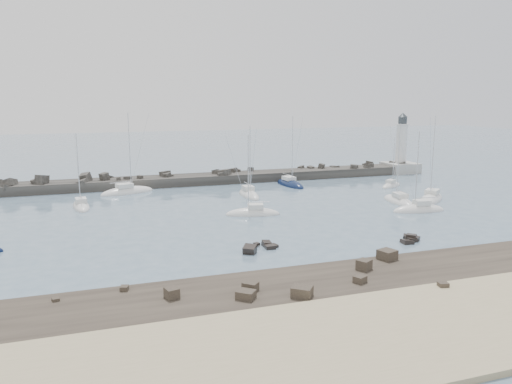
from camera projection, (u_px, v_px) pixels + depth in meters
ground at (268, 229)px, 67.28m from camera, size 400.00×400.00×0.00m
sand_strip at (413, 333)px, 37.50m from camera, size 140.00×14.00×1.00m
rock_shelf at (348, 286)px, 46.82m from camera, size 140.00×12.00×1.80m
rock_cluster_near at (260, 249)px, 57.83m from camera, size 4.94×3.63×1.58m
rock_cluster_far at (410, 241)px, 61.48m from camera, size 3.19×3.50×1.56m
breakwater at (167, 184)px, 100.17m from camera, size 115.00×7.24×4.97m
lighthouse at (400, 159)px, 116.85m from camera, size 7.00×7.00×14.60m
sailboat_2 at (81, 207)px, 79.96m from camera, size 3.30×8.28×12.87m
sailboat_3 at (127, 192)px, 92.00m from camera, size 10.56×5.97×15.89m
sailboat_4 at (253, 214)px, 75.00m from camera, size 8.59×4.53×13.10m
sailboat_5 at (249, 195)px, 89.11m from camera, size 2.73×8.55×13.67m
sailboat_6 at (290, 185)px, 100.05m from camera, size 4.04×9.78×14.99m
sailboat_7 at (419, 210)px, 77.30m from camera, size 8.72×3.80×13.50m
sailboat_8 at (398, 202)px, 83.63m from camera, size 3.63×9.21×14.26m
sailboat_9 at (431, 200)px, 85.50m from camera, size 9.55×8.72×15.64m
sailboat_10 at (391, 186)px, 98.62m from camera, size 6.74×5.17×10.62m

